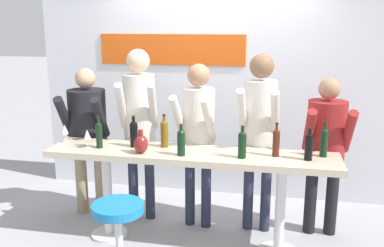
% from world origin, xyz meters
% --- Properties ---
extents(ground_plane, '(40.00, 40.00, 0.00)m').
position_xyz_m(ground_plane, '(0.00, 0.00, 0.00)').
color(ground_plane, '#9E9EA3').
extents(back_wall, '(4.28, 0.12, 2.60)m').
position_xyz_m(back_wall, '(-0.01, 1.37, 1.30)').
color(back_wall, silver).
rests_on(back_wall, ground_plane).
extents(tasting_table, '(2.68, 0.52, 0.92)m').
position_xyz_m(tasting_table, '(-0.00, 0.00, 0.78)').
color(tasting_table, beige).
rests_on(tasting_table, ground_plane).
extents(bar_stool, '(0.43, 0.43, 0.69)m').
position_xyz_m(bar_stool, '(-0.44, -0.72, 0.46)').
color(bar_stool, silver).
rests_on(bar_stool, ground_plane).
extents(person_far_left, '(0.51, 0.58, 1.62)m').
position_xyz_m(person_far_left, '(-1.22, 0.45, 0.99)').
color(person_far_left, gray).
rests_on(person_far_left, ground_plane).
extents(person_left, '(0.46, 0.59, 1.82)m').
position_xyz_m(person_left, '(-0.63, 0.43, 1.15)').
color(person_left, '#23283D').
rests_on(person_left, ground_plane).
extents(person_center_left, '(0.42, 0.54, 1.69)m').
position_xyz_m(person_center_left, '(-0.00, 0.38, 1.06)').
color(person_center_left, '#23283D').
rests_on(person_center_left, ground_plane).
extents(person_center, '(0.40, 0.54, 1.79)m').
position_xyz_m(person_center, '(0.60, 0.42, 1.13)').
color(person_center, '#23283D').
rests_on(person_center, ground_plane).
extents(person_center_right, '(0.46, 0.53, 1.58)m').
position_xyz_m(person_center_right, '(1.24, 0.47, 0.97)').
color(person_center_right, black).
rests_on(person_center_right, ground_plane).
extents(wine_bottle_0, '(0.07, 0.07, 0.29)m').
position_xyz_m(wine_bottle_0, '(0.48, -0.08, 1.06)').
color(wine_bottle_0, black).
rests_on(wine_bottle_0, tasting_table).
extents(wine_bottle_1, '(0.07, 0.07, 0.29)m').
position_xyz_m(wine_bottle_1, '(-0.06, -0.12, 1.06)').
color(wine_bottle_1, black).
rests_on(wine_bottle_1, tasting_table).
extents(wine_bottle_2, '(0.06, 0.06, 0.31)m').
position_xyz_m(wine_bottle_2, '(0.77, 0.03, 1.06)').
color(wine_bottle_2, '#4C1E0F').
rests_on(wine_bottle_2, tasting_table).
extents(wine_bottle_3, '(0.06, 0.06, 0.31)m').
position_xyz_m(wine_bottle_3, '(-0.87, -0.04, 1.06)').
color(wine_bottle_3, black).
rests_on(wine_bottle_3, tasting_table).
extents(wine_bottle_4, '(0.07, 0.07, 0.29)m').
position_xyz_m(wine_bottle_4, '(1.04, -0.03, 1.06)').
color(wine_bottle_4, black).
rests_on(wine_bottle_4, tasting_table).
extents(wine_bottle_5, '(0.07, 0.07, 0.31)m').
position_xyz_m(wine_bottle_5, '(1.18, 0.10, 1.07)').
color(wine_bottle_5, black).
rests_on(wine_bottle_5, tasting_table).
extents(wine_bottle_6, '(0.07, 0.07, 0.32)m').
position_xyz_m(wine_bottle_6, '(-0.27, 0.11, 1.07)').
color(wine_bottle_6, brown).
rests_on(wine_bottle_6, tasting_table).
extents(wine_bottle_7, '(0.08, 0.08, 0.30)m').
position_xyz_m(wine_bottle_7, '(-0.56, 0.06, 1.06)').
color(wine_bottle_7, black).
rests_on(wine_bottle_7, tasting_table).
extents(wine_glass_0, '(0.07, 0.07, 0.18)m').
position_xyz_m(wine_glass_0, '(-0.98, -0.07, 1.05)').
color(wine_glass_0, silver).
rests_on(wine_glass_0, tasting_table).
extents(wine_glass_1, '(0.07, 0.07, 0.18)m').
position_xyz_m(wine_glass_1, '(-1.28, 0.07, 1.05)').
color(wine_glass_1, silver).
rests_on(wine_glass_1, tasting_table).
extents(decorative_vase, '(0.13, 0.13, 0.22)m').
position_xyz_m(decorative_vase, '(-0.43, -0.13, 1.01)').
color(decorative_vase, maroon).
rests_on(decorative_vase, tasting_table).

